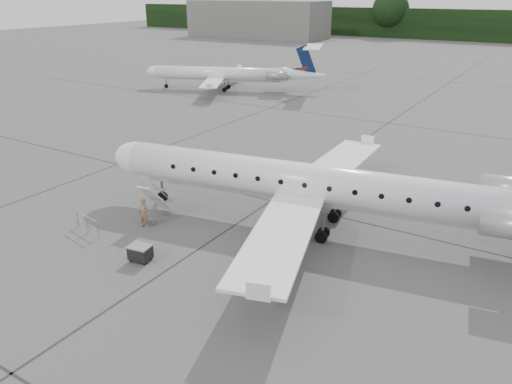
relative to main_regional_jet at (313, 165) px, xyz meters
The scene contains 8 objects.
ground 6.45m from the main_regional_jet, 70.41° to the right, with size 320.00×320.00×0.00m, color #595956.
terminal_building 125.29m from the main_regional_jet, 123.01° to the left, with size 40.00×14.00×10.00m, color slate.
main_regional_jet is the anchor object (origin of this frame).
airstair 9.47m from the main_regional_jet, 156.21° to the right, with size 0.85×2.32×2.35m, color white, non-canonical shape.
passenger 9.95m from the main_regional_jet, 148.55° to the right, with size 0.63×0.42×1.74m, color #8E6F4D.
safety_railing 12.97m from the main_regional_jet, 144.99° to the right, with size 2.20×0.08×1.00m, color #919499, non-canonical shape.
baggage_cart 10.26m from the main_regional_jet, 125.06° to the right, with size 1.02×0.83×0.89m, color black, non-canonical shape.
bg_regional_left 43.37m from the main_regional_jet, 132.32° to the left, with size 23.21×16.71×6.09m, color white, non-canonical shape.
Camera 1 is at (9.13, -18.64, 12.60)m, focal length 35.00 mm.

